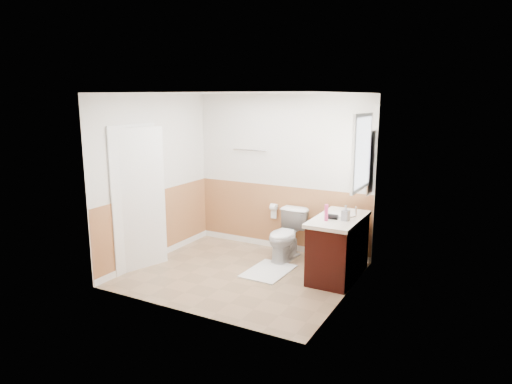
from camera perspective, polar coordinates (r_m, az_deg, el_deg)
The scene contains 32 objects.
floor at distance 6.52m, azimuth -1.84°, elevation -10.26°, with size 3.00×3.00×0.00m, color #8C7051.
ceiling at distance 6.04m, azimuth -2.00°, elevation 12.29°, with size 3.00×3.00×0.00m, color white.
wall_back at distance 7.30m, azimuth 3.22°, elevation 2.34°, with size 3.00×3.00×0.00m, color silver.
wall_front at distance 5.11m, azimuth -9.27°, elevation -1.94°, with size 3.00×3.00×0.00m, color silver.
wall_left at distance 7.02m, azimuth -12.57°, elevation 1.70°, with size 3.00×3.00×0.00m, color silver.
wall_right at distance 5.57m, azimuth 11.54°, elevation -0.86°, with size 3.00×3.00×0.00m, color silver.
wainscot_back at distance 7.45m, azimuth 3.11°, elevation -3.38°, with size 3.00×3.00×0.00m, color #AD7145.
wainscot_front at distance 5.34m, azimuth -8.92°, elevation -9.75°, with size 3.00×3.00×0.00m, color #AD7145.
wainscot_left at distance 7.18m, azimuth -12.23°, elevation -4.21°, with size 2.60×2.60×0.00m, color #AD7145.
wainscot_right at distance 5.79m, azimuth 11.11°, elevation -8.11°, with size 2.60×2.60×0.00m, color #AD7145.
toilet at distance 6.98m, azimuth 3.77°, elevation -5.44°, with size 0.43×0.75×0.76m, color silver.
bath_mat at distance 6.60m, azimuth 1.57°, elevation -9.88°, with size 0.55×0.80×0.02m, color silver.
vanity_cabinet at distance 6.41m, azimuth 10.24°, elevation -7.03°, with size 0.55×1.10×0.80m, color black.
vanity_knob_left at distance 6.37m, azimuth 7.43°, elevation -5.65°, with size 0.03×0.03×0.03m, color silver.
vanity_knob_right at distance 6.55m, azimuth 8.06°, elevation -5.18°, with size 0.03×0.03×0.03m, color silver.
countertop at distance 6.29m, azimuth 10.30°, elevation -3.35°, with size 0.60×1.15×0.05m, color white.
sink_basin at distance 6.42m, azimuth 10.81°, elevation -2.75°, with size 0.36×0.36×0.02m, color silver.
faucet at distance 6.35m, azimuth 12.38°, elevation -2.40°, with size 0.02×0.02×0.14m, color #BABBC1.
lotion_bottle at distance 6.05m, azimuth 8.79°, elevation -2.58°, with size 0.05×0.05×0.22m, color #DC397D.
soap_dispenser at distance 6.11m, azimuth 11.16°, elevation -2.59°, with size 0.09×0.09×0.21m, color #8F95A1.
hair_dryer_body at distance 6.16m, azimuth 9.58°, elevation -3.06°, with size 0.07×0.07×0.14m, color black.
hair_dryer_handle at distance 6.18m, azimuth 9.31°, elevation -3.30°, with size 0.03×0.03×0.07m, color black.
mirror_panel at distance 6.57m, azimuth 14.24°, elevation 3.59°, with size 0.02×0.35×0.90m, color silver.
window_frame at distance 6.06m, azimuth 13.09°, elevation 4.88°, with size 0.04×0.80×1.00m, color white.
window_glass at distance 6.05m, azimuth 13.23°, elevation 4.87°, with size 0.01×0.70×0.90m, color white.
door at distance 6.67m, azimuth -14.34°, elevation -0.93°, with size 0.05×0.80×2.04m, color white.
door_frame at distance 6.72m, azimuth -14.82°, elevation -0.77°, with size 0.02×0.92×2.10m, color white.
door_knob at distance 6.89m, azimuth -12.10°, elevation -1.02°, with size 0.06×0.06×0.06m, color silver.
towel_bar at distance 7.45m, azimuth -0.77°, elevation 5.27°, with size 0.02×0.02×0.62m, color silver.
tp_holder_bar at distance 7.38m, azimuth 2.23°, elevation -1.89°, with size 0.02×0.02×0.14m, color silver.
tp_roll at distance 7.38m, azimuth 2.23°, elevation -1.89°, with size 0.11×0.11×0.10m, color white.
tp_sheet at distance 7.41m, azimuth 2.22°, elevation -2.72°, with size 0.10×0.01×0.16m, color white.
Camera 1 is at (3.04, -5.22, 2.45)m, focal length 31.96 mm.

